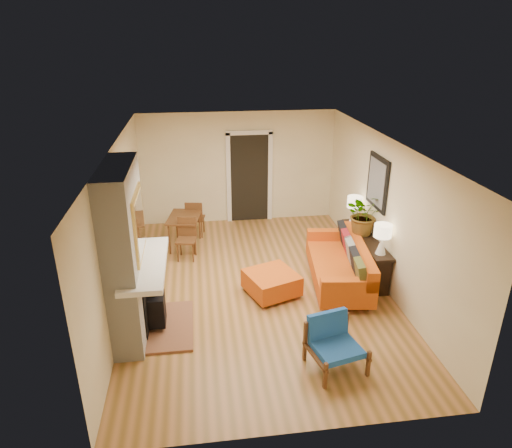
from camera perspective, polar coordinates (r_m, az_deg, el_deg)
The scene contains 10 objects.
room_shell at distance 10.23m, azimuth 1.53°, elevation 5.90°, with size 6.50×6.50×6.50m.
fireplace at distance 6.79m, azimuth -15.60°, elevation -4.07°, with size 1.09×1.68×2.60m.
sofa at distance 8.38m, azimuth 10.79°, elevation -4.94°, with size 1.19×2.24×0.84m.
ottoman at distance 7.95m, azimuth 1.96°, elevation -7.28°, with size 1.03×1.03×0.40m.
blue_chair at distance 6.43m, azimuth 9.62°, elevation -14.09°, with size 0.82×0.80×0.72m.
dining_table at distance 9.65m, azimuth -8.56°, elevation 0.21°, with size 0.84×1.58×0.83m.
console_table at distance 8.72m, azimuth 13.55°, elevation -2.54°, with size 0.34×1.85×0.72m.
lamp_near at distance 7.96m, azimuth 15.52°, elevation -1.41°, with size 0.30×0.30×0.54m.
lamp_far at distance 9.17m, azimuth 12.21°, elevation 2.17°, with size 0.30×0.30×0.54m.
houseplant at distance 8.67m, azimuth 13.36°, elevation 1.26°, with size 0.71×0.62×0.79m, color #1E5919.
Camera 1 is at (-0.98, -7.02, 4.22)m, focal length 32.00 mm.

